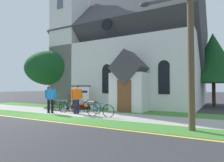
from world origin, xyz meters
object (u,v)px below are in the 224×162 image
at_px(bicycle_yellow, 92,107).
at_px(cyclist_in_green_jersey, 51,97).
at_px(utility_pole, 187,20).
at_px(church_sign, 81,93).
at_px(yard_deciduous_tree, 50,68).
at_px(roadside_conifer, 213,58).
at_px(bicycle_green, 65,106).
at_px(cyclist_in_blue_jersey, 77,97).
at_px(bicycle_silver, 70,107).
at_px(bicycle_orange, 100,110).

xyz_separation_m(bicycle_yellow, cyclist_in_green_jersey, (-2.30, -1.18, 0.64)).
bearing_deg(bicycle_yellow, utility_pole, -19.80).
bearing_deg(church_sign, yard_deciduous_tree, 163.31).
distance_m(utility_pole, roadside_conifer, 10.77).
distance_m(bicycle_green, utility_pole, 9.35).
height_order(bicycle_green, cyclist_in_blue_jersey, cyclist_in_blue_jersey).
bearing_deg(cyclist_in_green_jersey, church_sign, 93.64).
height_order(bicycle_silver, utility_pole, utility_pole).
relative_size(cyclist_in_green_jersey, yard_deciduous_tree, 0.33).
relative_size(bicycle_yellow, roadside_conifer, 0.28).
xyz_separation_m(bicycle_green, utility_pole, (8.25, -2.21, 3.81)).
distance_m(bicycle_silver, utility_pole, 8.33).
bearing_deg(church_sign, bicycle_silver, -64.94).
xyz_separation_m(bicycle_orange, cyclist_in_blue_jersey, (-1.89, 0.31, 0.67)).
bearing_deg(cyclist_in_green_jersey, utility_pole, -6.65).
distance_m(church_sign, bicycle_orange, 4.88).
bearing_deg(bicycle_orange, bicycle_green, 163.68).
xyz_separation_m(bicycle_orange, utility_pole, (4.71, -1.17, 3.81)).
bearing_deg(bicycle_silver, bicycle_orange, -9.30).
xyz_separation_m(bicycle_yellow, roadside_conifer, (6.44, 8.61, 3.73)).
bearing_deg(cyclist_in_blue_jersey, bicycle_silver, 170.81).
height_order(cyclist_in_blue_jersey, utility_pole, utility_pole).
bearing_deg(bicycle_orange, utility_pole, -13.97).
relative_size(utility_pole, yard_deciduous_tree, 1.46).
bearing_deg(bicycle_green, bicycle_orange, -16.32).
relative_size(bicycle_yellow, cyclist_in_blue_jersey, 0.99).
height_order(church_sign, bicycle_silver, church_sign).
xyz_separation_m(bicycle_green, yard_deciduous_tree, (-5.25, 3.50, 3.12)).
relative_size(bicycle_green, utility_pole, 0.23).
bearing_deg(bicycle_green, bicycle_yellow, -1.60).
bearing_deg(cyclist_in_blue_jersey, bicycle_yellow, 45.97).
bearing_deg(utility_pole, church_sign, 153.62).
bearing_deg(cyclist_in_green_jersey, bicycle_silver, 31.59).
distance_m(church_sign, cyclist_in_blue_jersey, 3.29).
height_order(church_sign, bicycle_green, church_sign).
xyz_separation_m(bicycle_silver, cyclist_in_blue_jersey, (0.64, -0.10, 0.67)).
bearing_deg(roadside_conifer, bicycle_green, -135.59).
relative_size(church_sign, roadside_conifer, 0.29).
bearing_deg(bicycle_silver, church_sign, 115.06).
bearing_deg(cyclist_in_green_jersey, bicycle_yellow, 27.26).
bearing_deg(bicycle_green, cyclist_in_blue_jersey, -23.74).
bearing_deg(yard_deciduous_tree, bicycle_silver, -33.35).
bearing_deg(church_sign, cyclist_in_blue_jersey, -55.55).
bearing_deg(roadside_conifer, cyclist_in_green_jersey, -131.71).
height_order(church_sign, bicycle_yellow, church_sign).
relative_size(bicycle_silver, utility_pole, 0.22).
bearing_deg(bicycle_orange, cyclist_in_blue_jersey, 170.67).
distance_m(bicycle_yellow, yard_deciduous_tree, 8.90).
relative_size(bicycle_silver, cyclist_in_green_jersey, 0.98).
xyz_separation_m(cyclist_in_green_jersey, utility_pole, (8.25, -0.96, 3.16)).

